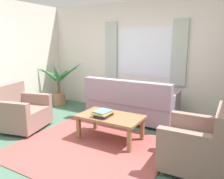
% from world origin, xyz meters
% --- Properties ---
extents(ground_plane, '(6.24, 6.24, 0.00)m').
position_xyz_m(ground_plane, '(0.00, 0.00, 0.00)').
color(ground_plane, '#476B56').
extents(wall_back, '(5.32, 0.12, 2.60)m').
position_xyz_m(wall_back, '(0.00, 2.26, 1.30)').
color(wall_back, silver).
rests_on(wall_back, ground_plane).
extents(window_with_curtains, '(1.98, 0.07, 1.40)m').
position_xyz_m(window_with_curtains, '(0.00, 2.18, 1.45)').
color(window_with_curtains, white).
extents(area_rug, '(2.38, 2.03, 0.01)m').
position_xyz_m(area_rug, '(0.00, 0.00, 0.01)').
color(area_rug, '#9E4C47').
rests_on(area_rug, ground_plane).
extents(couch, '(1.90, 0.82, 0.92)m').
position_xyz_m(couch, '(0.01, 1.54, 0.37)').
color(couch, '#998499').
rests_on(couch, ground_plane).
extents(armchair_left, '(0.99, 1.01, 0.88)m').
position_xyz_m(armchair_left, '(-1.66, 0.04, 0.35)').
color(armchair_left, gray).
rests_on(armchair_left, ground_plane).
extents(armchair_right, '(0.84, 0.86, 0.88)m').
position_xyz_m(armchair_right, '(1.61, 0.28, 0.35)').
color(armchair_right, gray).
rests_on(armchair_right, ground_plane).
extents(coffee_table, '(1.10, 0.64, 0.44)m').
position_xyz_m(coffee_table, '(0.13, 0.48, 0.38)').
color(coffee_table, olive).
rests_on(coffee_table, ground_plane).
extents(book_stack_on_table, '(0.28, 0.35, 0.10)m').
position_xyz_m(book_stack_on_table, '(0.04, 0.40, 0.49)').
color(book_stack_on_table, '#2D2D33').
rests_on(book_stack_on_table, coffee_table).
extents(potted_plant, '(1.23, 1.10, 1.17)m').
position_xyz_m(potted_plant, '(-2.16, 1.68, 0.56)').
color(potted_plant, '#9E6B4C').
rests_on(potted_plant, ground_plane).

